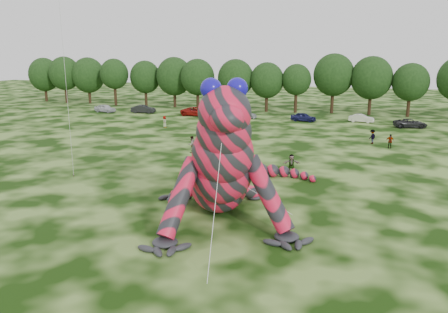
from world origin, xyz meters
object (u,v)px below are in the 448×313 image
tree_3 (115,82)px  tree_6 (198,84)px  car_6 (410,123)px  tree_12 (410,90)px  tree_7 (236,85)px  spectator_4 (165,122)px  tree_8 (267,87)px  car_4 (304,117)px  car_5 (361,118)px  spectator_2 (372,137)px  spectator_5 (291,163)px  tree_10 (333,84)px  tree_11 (371,86)px  tree_9 (296,88)px  car_0 (105,108)px  inflatable_gecko (217,143)px  spectator_3 (390,141)px  spectator_1 (192,144)px  tree_1 (65,80)px  car_2 (196,112)px  tree_4 (145,83)px  car_3 (244,114)px  tree_2 (89,81)px  car_1 (143,109)px  tree_0 (45,80)px  tree_5 (174,82)px

tree_3 → tree_6: tree_6 is taller
car_6 → tree_12: bearing=-14.6°
tree_7 → spectator_4: 22.06m
tree_7 → tree_8: 5.87m
car_4 → car_5: car_4 is taller
spectator_2 → spectator_5: spectator_2 is taller
tree_10 → tree_11: 6.40m
tree_9 → car_4: (2.76, -9.83, -3.66)m
car_0 → spectator_2: spectator_2 is taller
tree_8 → car_4: size_ratio=2.24×
tree_7 → car_6: bearing=-19.9°
inflatable_gecko → spectator_3: bearing=38.9°
tree_12 → spectator_5: size_ratio=5.38×
spectator_1 → tree_8: bearing=-151.1°
tree_1 → car_2: (33.82, -10.01, -4.16)m
tree_9 → car_6: size_ratio=1.87×
tree_4 → spectator_2: 51.04m
tree_9 → car_3: tree_9 is taller
tree_1 → car_3: (42.24, -9.77, -4.28)m
spectator_1 → tree_2: bearing=-104.4°
car_2 → spectator_2: bearing=-116.2°
tree_9 → car_1: bearing=-161.1°
tree_2 → car_6: tree_2 is taller
tree_10 → tree_11: size_ratio=1.04×
car_2 → car_3: 8.42m
spectator_4 → spectator_3: size_ratio=1.03×
car_1 → car_3: 18.80m
tree_3 → spectator_4: (21.03, -21.49, -3.89)m
spectator_3 → tree_0: bearing=158.8°
car_2 → spectator_5: size_ratio=3.22×
tree_8 → spectator_5: 41.78m
spectator_5 → tree_3: bearing=120.3°
tree_6 → car_4: bearing=-23.2°
tree_11 → car_1: (-38.70, -9.72, -4.32)m
tree_6 → car_2: size_ratio=1.77×
tree_5 → car_2: size_ratio=1.83×
inflatable_gecko → car_1: inflatable_gecko is taller
tree_8 → tree_9: size_ratio=1.03×
tree_3 → spectator_1: size_ratio=5.15×
spectator_4 → spectator_3: (30.54, -5.10, -0.03)m
tree_1 → car_2: tree_1 is taller
spectator_4 → spectator_3: spectator_4 is taller
tree_10 → car_0: bearing=-164.3°
car_3 → spectator_4: size_ratio=2.58×
tree_5 → car_1: tree_5 is taller
tree_4 → car_1: size_ratio=2.09×
car_5 → spectator_4: size_ratio=2.29×
tree_7 → car_3: (3.96, -8.52, -4.12)m
inflatable_gecko → tree_3: 64.29m
car_4 → tree_9: bearing=26.7°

